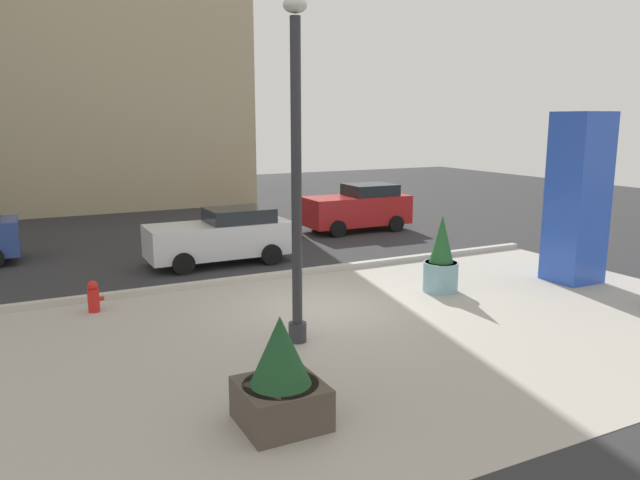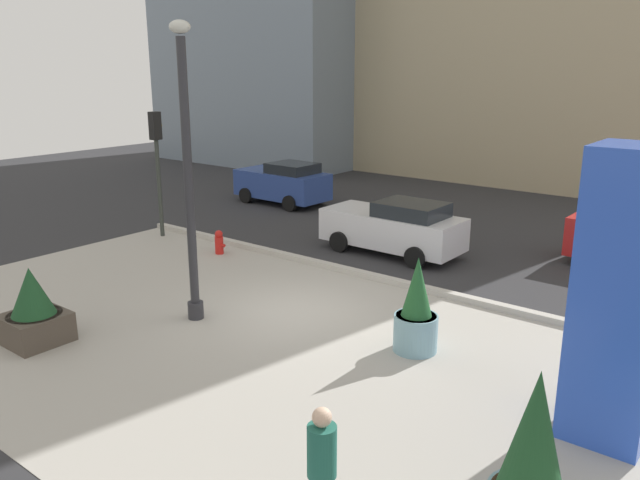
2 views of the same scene
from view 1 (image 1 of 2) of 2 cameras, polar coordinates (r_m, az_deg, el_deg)
The scene contains 10 objects.
ground_plane at distance 17.99m, azimuth -5.33°, elevation -2.92°, with size 60.00×60.00×0.00m, color #2D2D30.
plaza_pavement at distance 12.85m, azimuth 4.81°, elevation -8.75°, with size 18.00×10.00×0.02m, color #ADA89E.
curb_strip at distance 17.18m, azimuth -4.24°, elevation -3.31°, with size 18.00×0.24×0.16m, color #B7B2A8.
lamp_post at distance 11.67m, azimuth -2.21°, elevation 5.32°, with size 0.44×0.44×6.53m.
art_pillar_blue at distance 17.84m, azimuth 22.86°, elevation 3.60°, with size 1.22×1.22×4.57m, color blue.
potted_plant_by_pillar at distance 9.04m, azimuth -3.70°, elevation -12.74°, with size 1.18×1.18×1.65m.
potted_plant_near_right at distance 15.96m, azimuth 11.22°, elevation -1.90°, with size 0.90×0.90×2.00m.
fire_hydrant at distance 15.03m, azimuth -20.36°, elevation -4.97°, with size 0.36×0.26×0.75m.
car_passing_lane at distance 24.36m, azimuth 3.56°, elevation 3.01°, with size 4.21×2.06×1.84m.
car_curb_west at distance 19.00m, azimuth -9.11°, elevation 0.35°, with size 4.37×1.97×1.69m.
Camera 1 is at (-6.43, -12.23, 4.37)m, focal length 34.34 mm.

